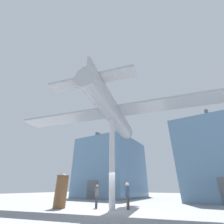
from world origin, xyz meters
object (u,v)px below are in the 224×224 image
support_pylon_central (112,159)px  info_kiosk (61,189)px  visitor_second (97,194)px  visitor_person (128,193)px  suspended_airplane (113,113)px

support_pylon_central → info_kiosk: support_pylon_central is taller
support_pylon_central → visitor_second: 3.06m
support_pylon_central → visitor_person: bearing=45.7°
visitor_person → info_kiosk: 5.41m
visitor_second → visitor_person: bearing=-132.3°
visitor_person → visitor_second: (-2.52, -0.52, -0.10)m
support_pylon_central → visitor_second: (-1.66, 0.36, -2.55)m
suspended_airplane → info_kiosk: size_ratio=7.36×
visitor_second → support_pylon_central: bearing=-156.1°
visitor_person → visitor_second: bearing=100.8°
suspended_airplane → visitor_person: bearing=25.4°
support_pylon_central → visitor_person: support_pylon_central is taller
suspended_airplane → visitor_second: (-1.62, 0.20, -6.90)m
visitor_person → support_pylon_central: bearing=134.9°
suspended_airplane → visitor_second: bearing=160.0°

